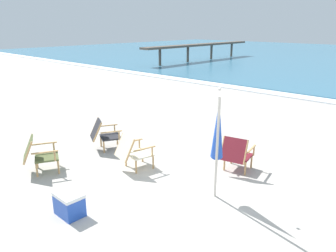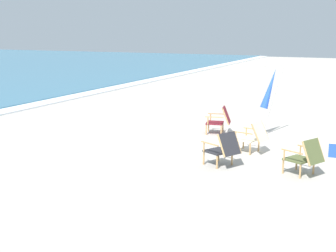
{
  "view_description": "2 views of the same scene",
  "coord_description": "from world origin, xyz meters",
  "views": [
    {
      "loc": [
        3.41,
        -4.04,
        3.07
      ],
      "look_at": [
        -1.94,
        1.65,
        0.63
      ],
      "focal_mm": 35.0,
      "sensor_mm": 36.0,
      "label": 1
    },
    {
      "loc": [
        -12.79,
        -2.59,
        3.01
      ],
      "look_at": [
        -2.31,
        2.3,
        0.62
      ],
      "focal_mm": 50.0,
      "sensor_mm": 36.0,
      "label": 2
    }
  ],
  "objects": [
    {
      "name": "ground_plane",
      "position": [
        0.0,
        0.0,
        0.0
      ],
      "size": [
        80.0,
        80.0,
        0.0
      ],
      "primitive_type": "plane",
      "color": "#B2AAA0"
    },
    {
      "name": "beach_chair_mid_center",
      "position": [
        -3.14,
        0.56,
        0.43
      ],
      "size": [
        0.84,
        0.91,
        0.8
      ],
      "color": "#28282D",
      "rests_on": "ground"
    },
    {
      "name": "beach_chair_front_left",
      "position": [
        -3.06,
        -1.21,
        0.43
      ],
      "size": [
        0.83,
        0.89,
        0.8
      ],
      "color": "#515B33",
      "rests_on": "ground"
    },
    {
      "name": "beach_chair_front_right",
      "position": [
        0.02,
        1.71,
        0.43
      ],
      "size": [
        0.71,
        0.8,
        0.81
      ],
      "color": "maroon",
      "rests_on": "ground"
    },
    {
      "name": "beach_chair_back_left",
      "position": [
        -1.7,
        0.27,
        0.43
      ],
      "size": [
        0.71,
        0.84,
        0.79
      ],
      "color": "beige",
      "rests_on": "ground"
    },
    {
      "name": "umbrella_furled_blue",
      "position": [
        0.42,
        0.37,
        1.34
      ],
      "size": [
        0.49,
        0.62,
        2.06
      ],
      "color": "#B7B2A8",
      "rests_on": "ground"
    },
    {
      "name": "cooler_box",
      "position": [
        -1.09,
        -1.66,
        0.2
      ],
      "size": [
        0.49,
        0.35,
        0.4
      ],
      "color": "blue",
      "rests_on": "ground"
    },
    {
      "name": "pier_distant",
      "position": [
        -14.01,
        18.48,
        1.34
      ],
      "size": [
        0.9,
        12.96,
        1.49
      ],
      "color": "brown",
      "rests_on": "ground"
    }
  ]
}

